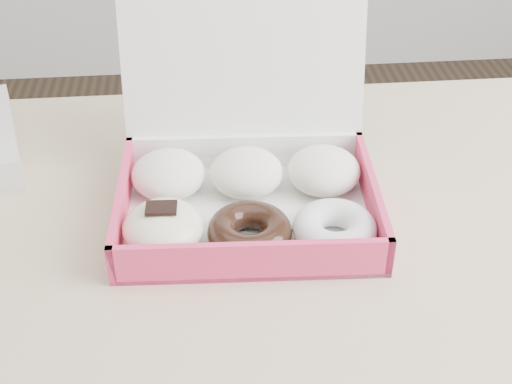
{
  "coord_description": "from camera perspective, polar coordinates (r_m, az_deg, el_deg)",
  "views": [
    {
      "loc": [
        -0.04,
        -0.59,
        1.27
      ],
      "look_at": [
        0.02,
        0.05,
        0.8
      ],
      "focal_mm": 50.0,
      "sensor_mm": 36.0,
      "label": 1
    }
  ],
  "objects": [
    {
      "name": "table",
      "position": [
        0.84,
        -0.89,
        -9.51
      ],
      "size": [
        1.2,
        0.8,
        0.75
      ],
      "color": "tan",
      "rests_on": "ground"
    },
    {
      "name": "donut_box",
      "position": [
        0.84,
        -0.92,
        0.48
      ],
      "size": [
        0.31,
        0.28,
        0.22
      ],
      "rotation": [
        0.0,
        0.0,
        -0.05
      ],
      "color": "white",
      "rests_on": "table"
    }
  ]
}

